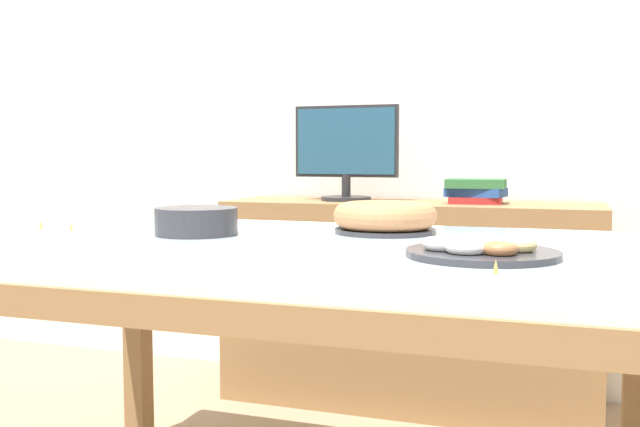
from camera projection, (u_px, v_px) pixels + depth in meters
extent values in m
cube|color=white|center=(426.00, 78.00, 3.00)|extent=(8.00, 0.10, 2.60)
cube|color=silver|center=(305.00, 250.00, 1.66)|extent=(1.62, 1.00, 0.04)
cube|color=olive|center=(208.00, 312.00, 1.22)|extent=(1.65, 0.08, 0.06)
cube|color=olive|center=(361.00, 246.00, 2.12)|extent=(1.65, 0.08, 0.06)
cube|color=olive|center=(32.00, 255.00, 1.93)|extent=(0.08, 1.03, 0.06)
cube|color=olive|center=(138.00, 341.00, 2.37)|extent=(0.07, 0.07, 0.71)
cube|color=olive|center=(637.00, 391.00, 1.87)|extent=(0.07, 0.07, 0.71)
cube|color=olive|center=(409.00, 303.00, 2.79)|extent=(1.43, 0.44, 0.79)
cylinder|color=#262628|center=(346.00, 199.00, 2.85)|extent=(0.20, 0.20, 0.02)
cylinder|color=#262628|center=(346.00, 185.00, 2.84)|extent=(0.04, 0.04, 0.09)
cube|color=#262628|center=(346.00, 141.00, 2.83)|extent=(0.42, 0.02, 0.28)
cube|color=navy|center=(345.00, 141.00, 2.82)|extent=(0.40, 0.00, 0.26)
cube|color=maroon|center=(476.00, 200.00, 2.68)|extent=(0.20, 0.17, 0.03)
cube|color=#23478C|center=(476.00, 192.00, 2.68)|extent=(0.23, 0.17, 0.03)
cube|color=#2D6638|center=(476.00, 183.00, 2.67)|extent=(0.22, 0.18, 0.03)
cylinder|color=#333338|center=(385.00, 231.00, 1.86)|extent=(0.26, 0.26, 0.01)
torus|color=#BC7A4C|center=(385.00, 215.00, 1.85)|extent=(0.27, 0.27, 0.07)
cylinder|color=#333338|center=(482.00, 254.00, 1.41)|extent=(0.30, 0.30, 0.01)
torus|color=#EAD184|center=(517.00, 245.00, 1.40)|extent=(0.08, 0.08, 0.03)
torus|color=#EAD184|center=(509.00, 243.00, 1.44)|extent=(0.08, 0.08, 0.02)
torus|color=white|center=(479.00, 240.00, 1.48)|extent=(0.07, 0.07, 0.03)
torus|color=white|center=(456.00, 241.00, 1.46)|extent=(0.07, 0.07, 0.02)
torus|color=white|center=(443.00, 244.00, 1.42)|extent=(0.08, 0.08, 0.02)
torus|color=white|center=(466.00, 247.00, 1.37)|extent=(0.08, 0.08, 0.02)
torus|color=#B27042|center=(500.00, 249.00, 1.35)|extent=(0.07, 0.07, 0.02)
cylinder|color=#333338|center=(197.00, 233.00, 1.82)|extent=(0.21, 0.21, 0.01)
cylinder|color=#333338|center=(196.00, 229.00, 1.81)|extent=(0.21, 0.21, 0.01)
cylinder|color=#333338|center=(196.00, 225.00, 1.81)|extent=(0.21, 0.21, 0.01)
cylinder|color=#333338|center=(196.00, 221.00, 1.81)|extent=(0.21, 0.21, 0.01)
cylinder|color=#333338|center=(196.00, 217.00, 1.81)|extent=(0.21, 0.21, 0.01)
cylinder|color=#333338|center=(196.00, 213.00, 1.81)|extent=(0.21, 0.21, 0.01)
cylinder|color=#333338|center=(196.00, 209.00, 1.81)|extent=(0.21, 0.21, 0.01)
cylinder|color=silver|center=(41.00, 232.00, 1.82)|extent=(0.04, 0.04, 0.02)
cylinder|color=white|center=(41.00, 229.00, 1.81)|extent=(0.03, 0.03, 0.00)
cone|color=#F9B74C|center=(41.00, 224.00, 1.81)|extent=(0.01, 0.01, 0.02)
cylinder|color=silver|center=(496.00, 278.00, 1.12)|extent=(0.04, 0.04, 0.02)
cylinder|color=white|center=(496.00, 275.00, 1.12)|extent=(0.03, 0.03, 0.00)
cone|color=#F9B74C|center=(496.00, 267.00, 1.12)|extent=(0.01, 0.01, 0.02)
cylinder|color=silver|center=(71.00, 234.00, 1.77)|extent=(0.04, 0.04, 0.02)
cylinder|color=white|center=(71.00, 231.00, 1.77)|extent=(0.03, 0.03, 0.00)
cone|color=#F9B74C|center=(71.00, 226.00, 1.77)|extent=(0.01, 0.01, 0.02)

